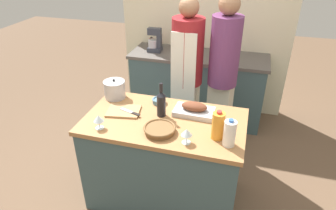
{
  "coord_description": "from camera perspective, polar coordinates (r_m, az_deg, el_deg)",
  "views": [
    {
      "loc": [
        0.61,
        -2.05,
        2.25
      ],
      "look_at": [
        0.0,
        0.12,
        0.96
      ],
      "focal_mm": 32.0,
      "sensor_mm": 36.0,
      "label": 1
    }
  ],
  "objects": [
    {
      "name": "ground_plane",
      "position": [
        3.11,
        -0.6,
        -16.62
      ],
      "size": [
        12.0,
        12.0,
        0.0
      ],
      "primitive_type": "plane",
      "color": "brown"
    },
    {
      "name": "kitchen_island",
      "position": [
        2.81,
        -0.65,
        -10.39
      ],
      "size": [
        1.37,
        0.77,
        0.88
      ],
      "color": "#3D565B",
      "rests_on": "ground_plane"
    },
    {
      "name": "back_counter",
      "position": [
        4.09,
        5.58,
        3.57
      ],
      "size": [
        1.77,
        0.6,
        0.9
      ],
      "color": "#3D565B",
      "rests_on": "ground_plane"
    },
    {
      "name": "back_wall",
      "position": [
        4.14,
        7.11,
        15.94
      ],
      "size": [
        2.27,
        0.1,
        2.55
      ],
      "color": "beige",
      "rests_on": "ground_plane"
    },
    {
      "name": "roasting_pan",
      "position": [
        2.61,
        5.0,
        -0.89
      ],
      "size": [
        0.35,
        0.22,
        0.11
      ],
      "color": "#BCBCC1",
      "rests_on": "kitchen_island"
    },
    {
      "name": "wicker_basket",
      "position": [
        2.37,
        -1.6,
        -4.63
      ],
      "size": [
        0.26,
        0.26,
        0.05
      ],
      "color": "brown",
      "rests_on": "kitchen_island"
    },
    {
      "name": "cutting_board",
      "position": [
        2.68,
        -8.46,
        -1.15
      ],
      "size": [
        0.32,
        0.26,
        0.02
      ],
      "color": "#AD7F51",
      "rests_on": "kitchen_island"
    },
    {
      "name": "stock_pot",
      "position": [
        2.89,
        -10.13,
        2.95
      ],
      "size": [
        0.2,
        0.2,
        0.19
      ],
      "color": "#B7B7BC",
      "rests_on": "kitchen_island"
    },
    {
      "name": "mixing_bowl",
      "position": [
        2.78,
        -1.74,
        0.85
      ],
      "size": [
        0.13,
        0.13,
        0.05
      ],
      "color": "slate",
      "rests_on": "kitchen_island"
    },
    {
      "name": "juice_jug",
      "position": [
        2.3,
        9.5,
        -3.89
      ],
      "size": [
        0.1,
        0.1,
        0.24
      ],
      "color": "orange",
      "rests_on": "kitchen_island"
    },
    {
      "name": "milk_jug",
      "position": [
        2.24,
        11.65,
        -5.29
      ],
      "size": [
        0.09,
        0.09,
        0.22
      ],
      "color": "white",
      "rests_on": "kitchen_island"
    },
    {
      "name": "wine_bottle_green",
      "position": [
        2.54,
        -1.29,
        0.36
      ],
      "size": [
        0.08,
        0.08,
        0.31
      ],
      "color": "black",
      "rests_on": "kitchen_island"
    },
    {
      "name": "wine_glass_left",
      "position": [
        2.23,
        3.56,
        -5.28
      ],
      "size": [
        0.08,
        0.08,
        0.12
      ],
      "color": "silver",
      "rests_on": "kitchen_island"
    },
    {
      "name": "wine_glass_right",
      "position": [
        2.45,
        -13.1,
        -2.57
      ],
      "size": [
        0.08,
        0.08,
        0.12
      ],
      "color": "silver",
      "rests_on": "kitchen_island"
    },
    {
      "name": "knife_chef",
      "position": [
        2.63,
        -7.09,
        -1.35
      ],
      "size": [
        0.21,
        0.09,
        0.01
      ],
      "color": "#B7B7BC",
      "rests_on": "cutting_board"
    },
    {
      "name": "stand_mixer",
      "position": [
        3.98,
        -2.52,
        11.93
      ],
      "size": [
        0.18,
        0.14,
        0.31
      ],
      "color": "#333842",
      "rests_on": "back_counter"
    },
    {
      "name": "condiment_bottle_tall",
      "position": [
        3.97,
        5.23,
        10.92
      ],
      "size": [
        0.07,
        0.07,
        0.16
      ],
      "color": "#332D28",
      "rests_on": "back_counter"
    },
    {
      "name": "condiment_bottle_short",
      "position": [
        4.08,
        1.63,
        11.6
      ],
      "size": [
        0.06,
        0.06,
        0.17
      ],
      "color": "#B28E2D",
      "rests_on": "back_counter"
    },
    {
      "name": "condiment_bottle_extra",
      "position": [
        4.17,
        -3.16,
        11.79
      ],
      "size": [
        0.06,
        0.06,
        0.14
      ],
      "color": "maroon",
      "rests_on": "back_counter"
    },
    {
      "name": "person_cook_aproned",
      "position": [
        3.24,
        3.59,
        6.43
      ],
      "size": [
        0.33,
        0.34,
        1.74
      ],
      "rotation": [
        0.0,
        0.0,
        -0.04
      ],
      "color": "beige",
      "rests_on": "ground_plane"
    },
    {
      "name": "person_cook_guest",
      "position": [
        3.19,
        10.41,
        6.36
      ],
      "size": [
        0.31,
        0.31,
        1.79
      ],
      "rotation": [
        0.0,
        0.0,
        -0.25
      ],
      "color": "beige",
      "rests_on": "ground_plane"
    }
  ]
}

